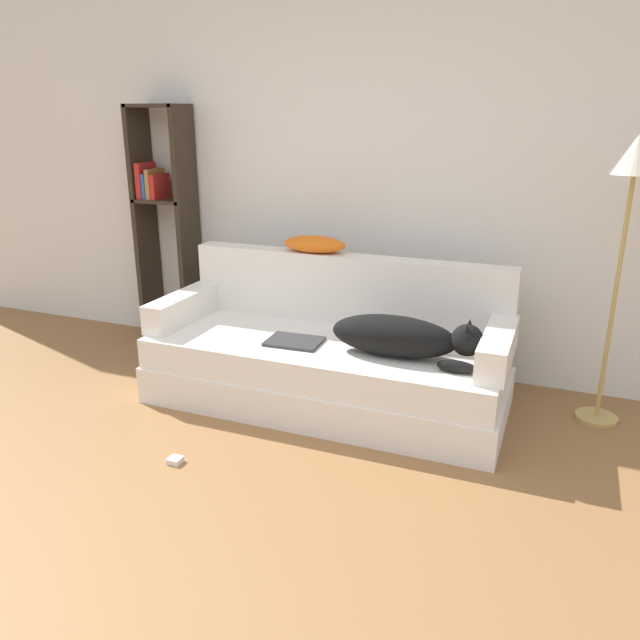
# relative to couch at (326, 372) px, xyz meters

# --- Properties ---
(ground_plane) EXTENTS (20.00, 20.00, 0.00)m
(ground_plane) POSITION_rel_couch_xyz_m (-0.10, -1.74, -0.20)
(ground_plane) COLOR olive
(wall_back) EXTENTS (8.15, 0.06, 2.70)m
(wall_back) POSITION_rel_couch_xyz_m (-0.10, 0.76, 1.15)
(wall_back) COLOR silver
(wall_back) RESTS_ON ground_plane
(couch) EXTENTS (2.08, 0.86, 0.40)m
(couch) POSITION_rel_couch_xyz_m (0.00, 0.00, 0.00)
(couch) COLOR silver
(couch) RESTS_ON ground_plane
(couch_backrest) EXTENTS (2.04, 0.15, 0.43)m
(couch_backrest) POSITION_rel_couch_xyz_m (-0.00, 0.36, 0.42)
(couch_backrest) COLOR silver
(couch_backrest) RESTS_ON couch
(couch_arm_left) EXTENTS (0.15, 0.67, 0.18)m
(couch_arm_left) POSITION_rel_couch_xyz_m (-0.97, -0.01, 0.29)
(couch_arm_left) COLOR silver
(couch_arm_left) RESTS_ON couch
(couch_arm_right) EXTENTS (0.15, 0.67, 0.18)m
(couch_arm_right) POSITION_rel_couch_xyz_m (0.97, -0.01, 0.29)
(couch_arm_right) COLOR silver
(couch_arm_right) RESTS_ON couch
(dog) EXTENTS (0.82, 0.28, 0.24)m
(dog) POSITION_rel_couch_xyz_m (0.48, -0.10, 0.32)
(dog) COLOR black
(dog) RESTS_ON couch
(laptop) EXTENTS (0.32, 0.24, 0.02)m
(laptop) POSITION_rel_couch_xyz_m (-0.15, -0.12, 0.21)
(laptop) COLOR #2D2D30
(laptop) RESTS_ON couch
(throw_pillow) EXTENTS (0.41, 0.20, 0.10)m
(throw_pillow) POSITION_rel_couch_xyz_m (-0.22, 0.36, 0.68)
(throw_pillow) COLOR orange
(throw_pillow) RESTS_ON couch_backrest
(bookshelf) EXTENTS (0.41, 0.26, 1.72)m
(bookshelf) POSITION_rel_couch_xyz_m (-1.48, 0.58, 0.76)
(bookshelf) COLOR #2D2319
(bookshelf) RESTS_ON ground_plane
(floor_lamp) EXTENTS (0.26, 0.26, 1.56)m
(floor_lamp) POSITION_rel_couch_xyz_m (1.51, 0.37, 1.10)
(floor_lamp) COLOR tan
(floor_lamp) RESTS_ON ground_plane
(power_adapter) EXTENTS (0.06, 0.06, 0.03)m
(power_adapter) POSITION_rel_couch_xyz_m (-0.45, -0.92, -0.18)
(power_adapter) COLOR silver
(power_adapter) RESTS_ON ground_plane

